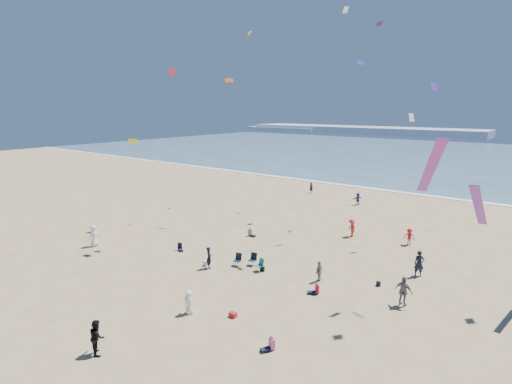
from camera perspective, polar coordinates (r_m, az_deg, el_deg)
The scene contains 13 objects.
ground at distance 25.69m, azimuth -15.26°, elevation -16.85°, with size 220.00×220.00×0.00m, color tan.
ocean at distance 110.40m, azimuth 27.95°, elevation 4.26°, with size 220.00×100.00×0.06m, color #476B84.
surf_line at distance 62.21m, azimuth 19.76°, elevation -0.01°, with size 220.00×1.20×0.08m, color white.
headland_far at distance 199.52m, azimuth 14.67°, elevation 8.56°, with size 110.00×20.00×3.20m, color #7A8EA8.
headland_near at distance 214.20m, azimuth 4.13°, elevation 8.96°, with size 40.00×14.00×2.00m, color #7A8EA8.
standing_flyers at distance 31.65m, azimuth 7.94°, elevation -9.14°, with size 36.45×41.29×1.95m.
seated_group at distance 27.72m, azimuth -3.90°, elevation -13.22°, with size 15.82×24.37×0.84m.
chair_cluster at distance 31.42m, azimuth -0.95°, elevation -9.89°, with size 2.73×1.50×1.00m.
white_tote at distance 32.11m, azimuth -7.22°, elevation -10.08°, with size 0.35×0.20×0.40m, color white.
black_backpack at distance 30.87m, azimuth 0.92°, elevation -10.93°, with size 0.30×0.22×0.38m, color black.
cooler at distance 24.84m, azimuth -3.31°, elevation -17.08°, with size 0.45×0.30×0.30m, color red.
navy_bag at distance 29.80m, azimuth 17.09°, elevation -12.41°, with size 0.28×0.18×0.34m, color black.
kites_aloft at distance 28.24m, azimuth 18.90°, elevation 15.32°, with size 36.03×37.73×27.32m.
Camera 1 is at (18.36, -13.18, 12.21)m, focal length 28.00 mm.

